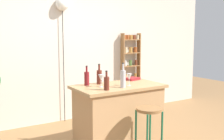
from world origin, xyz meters
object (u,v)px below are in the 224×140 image
bar_stool (149,123)px  bottle_wine_red (123,78)px  spice_shelf (131,68)px  bottle_sauce_amber (99,76)px  bottle_spirits_clear (107,83)px  cookbook (132,79)px  wine_glass_left (129,77)px  wine_glass_center (101,78)px  bottle_vinegar (87,78)px  pendant_globe_light (62,5)px

bar_stool → bottle_wine_red: bearing=104.2°
spice_shelf → bottle_sauce_amber: size_ratio=5.74×
bottle_spirits_clear → cookbook: (0.71, 0.45, -0.07)m
wine_glass_left → spice_shelf: bearing=54.2°
wine_glass_left → wine_glass_center: same height
bottle_vinegar → cookbook: 0.79m
bottle_sauce_amber → bottle_vinegar: bottle_sauce_amber is taller
bar_stool → bottle_sauce_amber: 0.96m
bar_stool → wine_glass_center: size_ratio=4.33×
spice_shelf → pendant_globe_light: pendant_globe_light is taller
bottle_spirits_clear → pendant_globe_light: size_ratio=0.11×
wine_glass_left → bottle_sauce_amber: bearing=131.3°
spice_shelf → bottle_vinegar: spice_shelf is taller
bar_stool → spice_shelf: size_ratio=0.44×
bottle_vinegar → pendant_globe_light: (0.19, 1.33, 1.08)m
pendant_globe_light → wine_glass_left: bearing=-80.4°
bottle_wine_red → wine_glass_center: (-0.23, 0.17, -0.00)m
spice_shelf → wine_glass_left: 2.01m
bottle_sauce_amber → wine_glass_center: size_ratio=1.71×
bar_stool → pendant_globe_light: pendant_globe_light is taller
wine_glass_center → pendant_globe_light: pendant_globe_light is taller
wine_glass_center → bottle_vinegar: bearing=117.3°
bottle_vinegar → cookbook: bottle_vinegar is taller
bottle_spirits_clear → bottle_wine_red: bearing=7.4°
spice_shelf → wine_glass_left: bearing=-125.8°
spice_shelf → bottle_wine_red: bearing=-127.9°
bottle_sauce_amber → bottle_spirits_clear: bearing=-106.7°
bottle_spirits_clear → pendant_globe_light: bearing=85.9°
bottle_sauce_amber → wine_glass_center: bearing=-112.4°
wine_glass_left → cookbook: size_ratio=0.78×
bottle_spirits_clear → bottle_wine_red: (0.27, 0.03, 0.03)m
bottle_sauce_amber → wine_glass_left: 0.42m
bar_stool → wine_glass_center: wine_glass_center is taller
bottle_sauce_amber → bottle_vinegar: bearing=-180.0°
bottle_sauce_amber → wine_glass_center: (-0.08, -0.21, 0.01)m
spice_shelf → cookbook: 1.53m
bottle_wine_red → pendant_globe_light: size_ratio=0.14×
spice_shelf → bottle_sauce_amber: bearing=-138.0°
bottle_wine_red → cookbook: size_ratio=1.53×
bottle_sauce_amber → bottle_wine_red: (0.14, -0.38, 0.02)m
bottle_spirits_clear → wine_glass_center: (0.04, 0.21, 0.03)m
bottle_spirits_clear → wine_glass_left: (0.40, 0.10, 0.03)m
bar_stool → bottle_spirits_clear: bearing=134.4°
bottle_vinegar → wine_glass_center: 0.23m
bottle_vinegar → pendant_globe_light: pendant_globe_light is taller
bar_stool → cookbook: size_ratio=3.38×
bottle_spirits_clear → pendant_globe_light: pendant_globe_light is taller
spice_shelf → bottle_spirits_clear: bearing=-132.5°
wine_glass_center → wine_glass_left: bearing=-17.2°
spice_shelf → bottle_vinegar: size_ratio=6.03×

